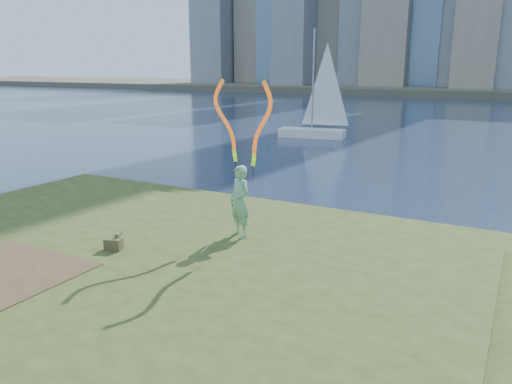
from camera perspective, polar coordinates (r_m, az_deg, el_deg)
The scene contains 6 objects.
ground at distance 12.49m, azimuth -9.17°, elevation -9.44°, with size 320.00×320.00×0.00m, color #17233B.
grassy_knoll at distance 10.80m, azimuth -16.82°, elevation -11.83°, with size 20.00×18.00×0.80m.
far_shore at distance 104.31m, azimuth 25.06°, elevation 10.53°, with size 320.00×40.00×1.20m, color #504B3B.
woman_with_ribbons at distance 12.26m, azimuth -1.76°, elevation 1.11°, with size 1.95×0.89×4.17m.
canvas_bag at distance 12.16m, azimuth -15.92°, elevation -5.67°, with size 0.44×0.50×0.36m.
sailboat at distance 35.89m, azimuth 6.84°, elevation 8.24°, with size 4.98×2.12×7.48m.
Camera 1 is at (7.12, -8.97, 4.97)m, focal length 35.00 mm.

